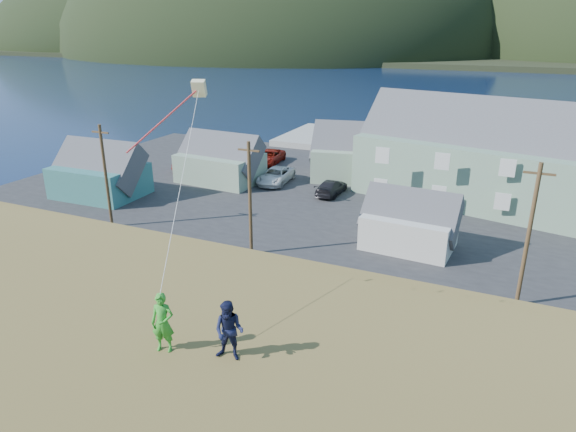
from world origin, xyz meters
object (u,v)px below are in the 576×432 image
Objects in this scene: shed_palegreen_far at (365,154)px; shed_white at (410,222)px; shed_teal at (99,172)px; wharf at (377,142)px; kite_flyer_navy at (229,331)px; kite_flyer_green at (163,323)px; shed_palegreen_near at (220,160)px; lodge at (547,164)px.

shed_white is at bearing -74.35° from shed_palegreen_far.
wharf is at bearing 59.25° from shed_teal.
kite_flyer_navy reaches higher than shed_palegreen_far.
wharf is 15.53× the size of kite_flyer_navy.
shed_palegreen_far is at bearing 120.38° from shed_white.
kite_flyer_green is at bearing -90.22° from shed_white.
wharf is 26.09m from shed_palegreen_near.
shed_white is 0.59× the size of shed_palegreen_far.
kite_flyer_navy reaches higher than shed_palegreen_near.
shed_white is 17.85m from shed_palegreen_far.
shed_palegreen_far is at bearing -79.96° from wharf.
shed_palegreen_near is (7.94, 8.74, -0.08)m from shed_teal.
shed_palegreen_far is at bearing 35.09° from shed_teal.
lodge is 4.83× the size of shed_white.
shed_white is at bearing -71.42° from wharf.
kite_flyer_navy is (11.08, -58.18, 7.59)m from wharf.
shed_white is at bearing -113.94° from lodge.
lodge is 3.78× the size of shed_palegreen_near.
shed_teal is 11.81m from shed_palegreen_near.
lodge is at bearing 10.20° from shed_palegreen_near.
wharf is at bearing 146.21° from lodge.
shed_white is at bearing 81.79° from kite_flyer_navy.
kite_flyer_green is (6.30, -41.74, 5.25)m from shed_palegreen_far.
wharf is 37.44m from shed_teal.
lodge is at bearing -46.04° from wharf.
shed_palegreen_near is 15.08m from shed_palegreen_far.
shed_palegreen_near is at bearing -163.31° from shed_palegreen_far.
shed_palegreen_near is 23.14m from shed_white.
kite_flyer_navy reaches higher than shed_teal.
shed_palegreen_near is 1.28× the size of shed_white.
wharf is 28.93m from lodge.
shed_palegreen_near is at bearing 102.86° from kite_flyer_green.
shed_teal is at bearing -176.68° from shed_white.
lodge is at bearing 57.43° from shed_white.
kite_flyer_navy is at bearing -53.93° from shed_palegreen_near.
kite_flyer_green is (9.28, -58.58, 7.60)m from wharf.
shed_palegreen_far is 6.97× the size of kite_flyer_green.
wharf is 2.89× the size of shed_palegreen_near.
lodge is 17.41m from shed_palegreen_far.
shed_teal is 38.29m from kite_flyer_green.
shed_palegreen_near is 0.76× the size of shed_palegreen_far.
shed_white is at bearing 69.54° from kite_flyer_green.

